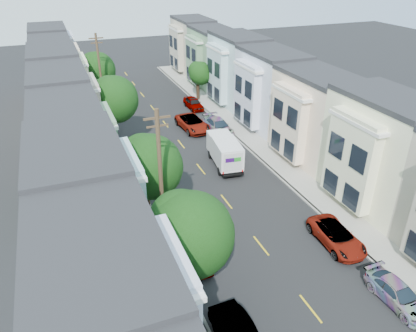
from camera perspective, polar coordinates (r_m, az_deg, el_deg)
The scene contains 24 objects.
ground at distance 28.80m, azimuth 7.47°, elevation -11.07°, with size 160.00×160.00×0.00m, color black.
road_slab at distance 40.43m, azimuth -2.50°, elevation 1.44°, with size 12.00×70.00×0.02m, color black.
curb_left at distance 39.11m, azimuth -10.91°, elevation 0.07°, with size 0.30×70.00×0.15m, color gray.
curb_right at distance 42.51m, azimuth 5.24°, elevation 2.83°, with size 0.30×70.00×0.15m, color gray.
sidewalk_left at distance 38.96m, azimuth -12.78°, elevation -0.25°, with size 2.60×70.00×0.15m, color gray.
sidewalk_right at distance 43.06m, azimuth 6.79°, elevation 3.09°, with size 2.60×70.00×0.15m, color gray.
centerline at distance 40.43m, azimuth -2.50°, elevation 1.43°, with size 0.12×70.00×0.01m, color gold.
townhouse_row_left at distance 38.77m, azimuth -18.28°, elevation -1.30°, with size 5.00×70.00×8.50m, color #FFE1C0.
townhouse_row_right at distance 44.88m, azimuth 11.11°, elevation 3.70°, with size 5.00×70.00×8.50m, color #FFE1C0.
tree_b at distance 21.34m, azimuth -2.80°, elevation -9.72°, with size 4.70×4.70×7.36m.
tree_c at distance 28.56m, azimuth -8.37°, elevation -0.19°, with size 4.70×4.70×7.06m.
tree_d at distance 41.19m, azimuth -13.15°, elevation 9.05°, with size 4.70×4.70×7.57m.
tree_e at distance 53.07m, azimuth -15.41°, elevation 12.83°, with size 4.48×4.48×7.35m.
tree_far_r at distance 55.38m, azimuth -1.16°, elevation 12.86°, with size 3.10×3.10×5.23m.
utility_pole_near at distance 25.44m, azimuth -6.61°, elevation -2.65°, with size 1.60×0.26×10.00m.
utility_pole_far at distance 49.32m, azimuth -14.82°, elevation 11.89°, with size 1.60×0.26×10.00m.
fedex_truck at distance 38.03m, azimuth 2.34°, elevation 2.16°, with size 2.16×5.61×2.69m.
lead_sedan at distance 46.30m, azimuth -2.19°, elevation 6.02°, with size 2.54×5.51×1.53m, color black.
parked_left_c at distance 26.89m, azimuth -2.08°, elevation -12.20°, with size 1.64×4.28×1.39m, color #A8A8A8.
parked_left_d at distance 37.66m, azimuth -8.83°, elevation 0.28°, with size 1.59×4.50×1.50m, color #451507.
parked_right_a at distance 26.72m, azimuth 25.10°, elevation -15.98°, with size 1.72×4.09×1.23m, color slate.
parked_right_b at distance 29.64m, azimuth 17.64°, elevation -9.43°, with size 2.23×4.84×1.35m, color silver.
parked_right_c at distance 45.57m, azimuth 1.46°, elevation 5.64°, with size 2.09×4.98×1.49m, color black.
parked_right_d at distance 52.92m, azimuth -2.06°, elevation 8.81°, with size 1.68×4.38×1.42m, color #0B2541.
Camera 1 is at (-11.46, -19.34, 18.00)m, focal length 35.00 mm.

